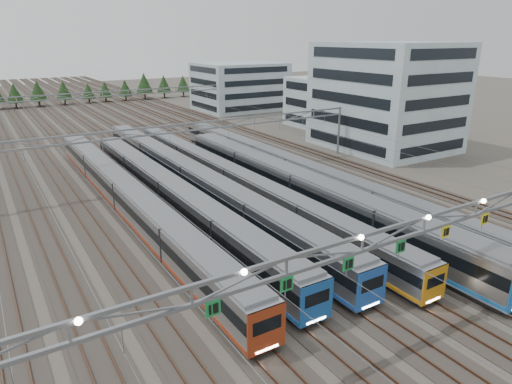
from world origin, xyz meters
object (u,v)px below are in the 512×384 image
train_e (301,189)px  depot_bldg_north (240,86)px  train_f (293,170)px  train_d (233,180)px  depot_bldg_mid (330,102)px  train_a (126,196)px  gantry_near (425,228)px  train_b (171,194)px  train_c (191,178)px  gantry_mid (185,134)px  gantry_far (103,98)px  depot_bldg_south (386,96)px

train_e → depot_bldg_north: depot_bldg_north is taller
train_f → train_e: bearing=-120.2°
train_d → depot_bldg_mid: (40.77, 29.52, 3.40)m
train_a → train_e: train_e is taller
gantry_near → train_b: bearing=103.0°
train_c → train_f: 13.90m
train_d → gantry_mid: size_ratio=1.09×
train_b → gantry_far: (6.75, 55.98, 4.31)m
train_f → gantry_near: 32.67m
train_e → gantry_near: (-6.80, -22.50, 4.80)m
gantry_near → depot_bldg_north: (38.70, 92.87, -0.85)m
train_f → gantry_mid: size_ratio=1.13×
train_d → depot_bldg_north: bearing=59.6°
gantry_near → train_d: bearing=85.7°
gantry_far → depot_bldg_south: (38.04, -45.54, 2.76)m
depot_bldg_south → gantry_far: bearing=129.9°
train_f → gantry_far: bearing=101.6°
train_a → gantry_mid: 14.92m
train_c → gantry_far: bearing=87.5°
train_b → train_e: 15.05m
train_a → depot_bldg_north: depot_bldg_north is taller
gantry_mid → train_b: bearing=-121.6°
train_d → depot_bldg_south: 37.55m
gantry_mid → depot_bldg_mid: bearing=25.2°
gantry_near → depot_bldg_south: (38.08, 39.58, 2.06)m
train_c → gantry_near: gantry_near is taller
train_c → depot_bldg_north: depot_bldg_north is taller
train_c → depot_bldg_mid: 52.69m
train_f → gantry_near: bearing=-110.5°
train_f → depot_bldg_south: bearing=19.2°
train_c → gantry_far: (2.25, 51.56, 4.28)m
gantry_near → gantry_mid: bearing=89.9°
train_d → train_f: (9.00, -0.58, 0.09)m
train_f → gantry_far: size_ratio=1.13×
train_c → train_f: train_c is taller
gantry_near → depot_bldg_north: 100.62m
depot_bldg_south → train_f: bearing=-160.8°
train_c → train_f: size_ratio=0.99×
train_a → train_d: (13.50, -0.50, -0.16)m
train_b → gantry_far: gantry_far is taller
train_b → train_e: (13.50, -6.65, 0.21)m
train_c → train_e: train_e is taller
train_f → gantry_mid: 15.60m
gantry_near → gantry_mid: 40.12m
gantry_near → depot_bldg_north: bearing=67.4°
gantry_near → depot_bldg_south: bearing=46.1°
train_e → gantry_mid: bearing=111.0°
train_e → gantry_far: (-6.75, 62.62, 4.10)m
train_d → train_f: 9.02m
train_f → depot_bldg_south: depot_bldg_south is taller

